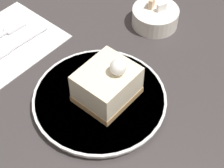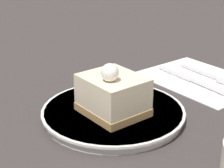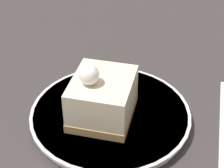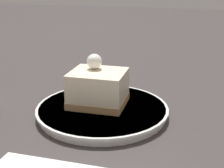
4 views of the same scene
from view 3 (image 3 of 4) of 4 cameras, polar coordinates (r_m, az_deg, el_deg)
ground_plane at (r=0.56m, az=0.36°, el=-6.29°), size 4.00×4.00×0.00m
plate at (r=0.56m, az=-0.25°, el=-4.74°), size 0.24×0.24×0.02m
cake_slice at (r=0.53m, az=-1.50°, el=-1.98°), size 0.09×0.10×0.09m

